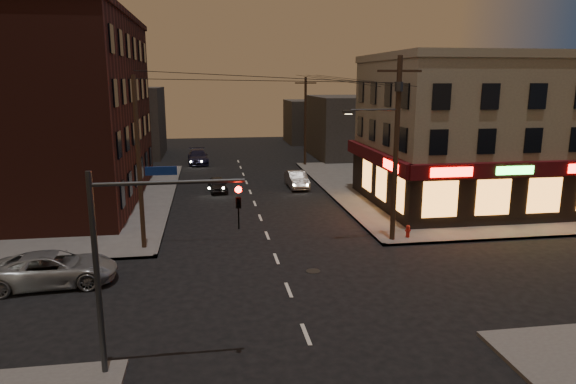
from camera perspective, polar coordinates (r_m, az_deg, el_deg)
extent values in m
plane|color=black|center=(22.61, 0.06, -10.83)|extent=(120.00, 120.00, 0.00)
cube|color=#514F4C|center=(45.73, 18.98, 0.58)|extent=(24.00, 28.00, 0.15)
cube|color=#514F4C|center=(43.11, -28.69, -0.98)|extent=(24.00, 28.00, 0.15)
cube|color=#9D9377|center=(39.26, 20.62, 6.11)|extent=(15.00, 12.00, 10.00)
cube|color=#9D9377|center=(39.11, 21.22, 13.77)|extent=(15.20, 12.20, 0.50)
cube|color=black|center=(34.75, 24.96, -0.51)|extent=(15.12, 0.25, 3.40)
cube|color=black|center=(36.69, 10.03, 1.11)|extent=(0.25, 12.12, 3.40)
cube|color=#440A0F|center=(34.19, 25.51, 2.33)|extent=(15.60, 0.50, 0.90)
cube|color=#440A0F|center=(36.29, 9.68, 3.88)|extent=(0.50, 12.60, 0.90)
cube|color=#FF140C|center=(31.27, 17.73, 2.11)|extent=(2.60, 0.06, 0.55)
cube|color=#26FF3F|center=(33.25, 23.92, 2.22)|extent=(2.40, 0.06, 0.50)
cube|color=#FF140C|center=(32.66, 11.33, 2.88)|extent=(0.06, 2.60, 0.55)
cube|color=#FF9738|center=(34.28, 24.28, -0.44)|extent=(12.40, 0.08, 2.20)
cube|color=#FF9738|center=(35.70, 10.32, 0.95)|extent=(0.08, 8.40, 2.20)
cube|color=#421B15|center=(41.16, -25.02, 8.10)|extent=(12.00, 20.00, 13.00)
cube|color=#3F3D3A|center=(61.24, 7.56, 7.23)|extent=(10.00, 12.00, 7.00)
cube|color=#3F3D3A|center=(63.47, -17.86, 7.38)|extent=(9.00, 10.00, 8.00)
cube|color=#3F3D3A|center=(74.34, 3.00, 7.83)|extent=(8.00, 8.00, 6.00)
cylinder|color=#382619|center=(28.42, 11.91, 4.52)|extent=(0.28, 0.28, 10.00)
cube|color=#382619|center=(28.17, 12.30, 13.01)|extent=(2.40, 0.12, 0.12)
cylinder|color=#333538|center=(28.17, 12.22, 11.38)|extent=(0.44, 0.44, 0.50)
cylinder|color=#333538|center=(27.77, 9.57, 9.00)|extent=(2.60, 0.10, 0.10)
cube|color=#333538|center=(27.37, 6.75, 8.83)|extent=(0.60, 0.25, 0.18)
cube|color=#FFD88C|center=(27.38, 6.74, 8.62)|extent=(0.35, 0.15, 0.04)
cylinder|color=#382619|center=(53.64, 1.94, 7.84)|extent=(0.26, 0.26, 9.00)
cylinder|color=#382619|center=(27.59, -16.23, 3.01)|extent=(0.24, 0.24, 9.00)
cylinder|color=#333538|center=(16.33, -20.43, -8.93)|extent=(0.18, 0.18, 6.40)
cylinder|color=#333538|center=(15.25, -13.11, 1.03)|extent=(4.40, 0.12, 0.12)
imported|color=black|center=(15.33, -5.55, -0.56)|extent=(0.16, 0.20, 1.00)
sphere|color=#FF0C05|center=(15.16, -5.54, 0.26)|extent=(0.20, 0.20, 0.20)
cube|color=navy|center=(15.20, -13.93, 2.29)|extent=(0.90, 0.05, 0.25)
imported|color=gray|center=(25.12, -24.60, -7.76)|extent=(5.54, 2.87, 1.49)
imported|color=black|center=(41.85, -7.82, 0.80)|extent=(1.69, 3.53, 1.17)
imported|color=slate|center=(43.04, 0.99, 1.40)|extent=(1.58, 4.27, 1.40)
imported|color=black|center=(56.21, -9.98, 3.87)|extent=(2.39, 5.29, 1.50)
cylinder|color=#A1160E|center=(29.95, 13.17, -4.38)|extent=(0.25, 0.25, 0.57)
sphere|color=#A1160E|center=(29.86, 13.20, -3.81)|extent=(0.23, 0.23, 0.23)
cylinder|color=#A1160E|center=(29.92, 13.18, -4.17)|extent=(0.32, 0.17, 0.11)
cylinder|color=#A1160E|center=(29.92, 13.18, -4.17)|extent=(0.17, 0.32, 0.11)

